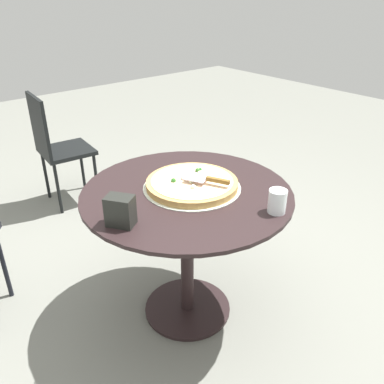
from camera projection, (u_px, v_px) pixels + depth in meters
The scene contains 7 objects.
ground_plane at pixel (188, 309), 2.18m from camera, with size 10.00×10.00×0.00m, color slate.
patio_table at pixel (187, 221), 1.92m from camera, with size 0.97×0.97×0.72m.
pizza_on_tray at pixel (192, 184), 1.86m from camera, with size 0.45×0.45×0.06m.
pizza_server at pixel (207, 179), 1.81m from camera, with size 0.13×0.21×0.02m.
drinking_cup at pixel (277, 201), 1.65m from camera, with size 0.08×0.08×0.10m, color white.
napkin_dispenser at pixel (120, 211), 1.56m from camera, with size 0.11×0.07×0.12m, color black.
patio_chair_corner at pixel (56, 143), 2.99m from camera, with size 0.39×0.39×0.87m.
Camera 1 is at (1.04, 1.26, 1.57)m, focal length 37.62 mm.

